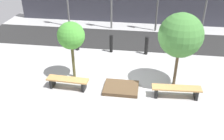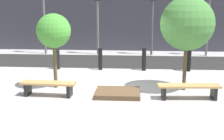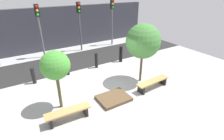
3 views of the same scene
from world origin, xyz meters
name	(u,v)px [view 1 (image 1 of 3)]	position (x,y,z in m)	size (l,w,h in m)	color
ground_plane	(122,84)	(0.00, 0.00, 0.00)	(18.00, 18.00, 0.00)	#A0A0A0
road_strip	(131,40)	(0.00, 4.83, 0.01)	(18.00, 3.03, 0.01)	black
bench_left	(68,81)	(-2.17, -0.62, 0.32)	(1.74, 0.52, 0.45)	black
bench_right	(176,90)	(2.17, -0.62, 0.32)	(1.91, 0.51, 0.44)	black
planter_bed	(121,88)	(0.00, -0.42, 0.07)	(1.40, 1.10, 0.15)	brown
tree_behind_left_bench	(71,36)	(-2.17, 0.32, 1.93)	(1.14, 1.14, 2.52)	#4E4928
tree_behind_right_bench	(181,35)	(2.17, 0.32, 2.20)	(1.73, 1.73, 3.07)	brown
bollard_far_left	(77,42)	(-2.77, 3.06, 0.43)	(0.20, 0.20, 0.86)	black
bollard_left	(111,44)	(-0.92, 3.06, 0.47)	(0.17, 0.17, 0.93)	black
bollard_center	(146,46)	(0.92, 3.06, 0.48)	(0.18, 0.18, 0.95)	black
bollard_right	(183,47)	(2.77, 3.06, 0.53)	(0.21, 0.21, 1.06)	black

